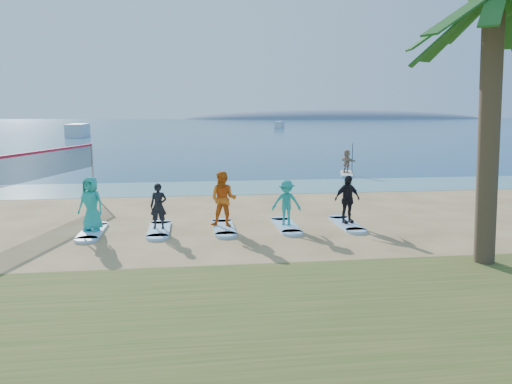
{
  "coord_description": "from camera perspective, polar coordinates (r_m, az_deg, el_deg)",
  "views": [
    {
      "loc": [
        -1.35,
        -15.46,
        3.91
      ],
      "look_at": [
        1.0,
        2.0,
        1.1
      ],
      "focal_mm": 35.0,
      "sensor_mm": 36.0,
      "label": 1
    }
  ],
  "objects": [
    {
      "name": "boat_offshore_b",
      "position": [
        133.68,
        2.69,
        7.37
      ],
      "size": [
        3.66,
        6.3,
        1.67
      ],
      "primitive_type": "cube",
      "rotation": [
        0.0,
        0.0,
        -0.32
      ],
      "color": "silver",
      "rests_on": "ground"
    },
    {
      "name": "ground",
      "position": [
        16.01,
        -2.61,
        -5.09
      ],
      "size": [
        600.0,
        600.0,
        0.0
      ],
      "primitive_type": "plane",
      "color": "tan",
      "rests_on": "ground"
    },
    {
      "name": "surfboard_3",
      "position": [
        17.29,
        3.46,
        -3.87
      ],
      "size": [
        0.7,
        2.2,
        0.09
      ],
      "primitive_type": "cube",
      "color": "#A4D5FF",
      "rests_on": "ground"
    },
    {
      "name": "paddleboard",
      "position": [
        32.28,
        10.3,
        2.06
      ],
      "size": [
        1.52,
        3.08,
        0.12
      ],
      "primitive_type": "cube",
      "rotation": [
        0.0,
        0.0,
        -0.29
      ],
      "color": "silver",
      "rests_on": "ground"
    },
    {
      "name": "student_2",
      "position": [
        16.82,
        -3.74,
        -0.82
      ],
      "size": [
        1.08,
        0.95,
        1.88
      ],
      "primitive_type": "imported",
      "rotation": [
        0.0,
        0.0,
        -0.3
      ],
      "color": "#D16116",
      "rests_on": "surfboard_2"
    },
    {
      "name": "boat_offshore_a",
      "position": [
        88.15,
        -19.65,
        5.99
      ],
      "size": [
        2.77,
        8.96,
        2.07
      ],
      "primitive_type": "cube",
      "rotation": [
        0.0,
        0.0,
        0.03
      ],
      "color": "silver",
      "rests_on": "ground"
    },
    {
      "name": "student_0",
      "position": [
        17.09,
        -18.34,
        -1.28
      ],
      "size": [
        1.02,
        0.85,
        1.78
      ],
      "primitive_type": "imported",
      "rotation": [
        0.0,
        0.0,
        -0.39
      ],
      "color": "teal",
      "rests_on": "surfboard_0"
    },
    {
      "name": "ocean",
      "position": [
        175.51,
        -7.31,
        7.71
      ],
      "size": [
        600.0,
        600.0,
        0.0
      ],
      "primitive_type": "plane",
      "color": "navy",
      "rests_on": "ground"
    },
    {
      "name": "surfboard_1",
      "position": [
        17.01,
        -11.0,
        -4.24
      ],
      "size": [
        0.7,
        2.2,
        0.09
      ],
      "primitive_type": "cube",
      "color": "#A4D5FF",
      "rests_on": "ground"
    },
    {
      "name": "student_3",
      "position": [
        17.13,
        3.49,
        -1.2
      ],
      "size": [
        1.1,
        0.78,
        1.55
      ],
      "primitive_type": "imported",
      "rotation": [
        0.0,
        0.0,
        -0.22
      ],
      "color": "teal",
      "rests_on": "surfboard_3"
    },
    {
      "name": "student_1",
      "position": [
        16.85,
        -11.08,
        -1.59
      ],
      "size": [
        0.6,
        0.44,
        1.51
      ],
      "primitive_type": "imported",
      "rotation": [
        0.0,
        0.0,
        -0.15
      ],
      "color": "black",
      "rests_on": "surfboard_1"
    },
    {
      "name": "paddleboarder",
      "position": [
        32.2,
        10.34,
        3.47
      ],
      "size": [
        0.83,
        1.43,
        1.47
      ],
      "primitive_type": "imported",
      "rotation": [
        0.0,
        0.0,
        1.88
      ],
      "color": "tan",
      "rests_on": "paddleboard"
    },
    {
      "name": "surfboard_0",
      "position": [
        17.28,
        -18.18,
        -4.33
      ],
      "size": [
        0.7,
        2.2,
        0.09
      ],
      "primitive_type": "cube",
      "color": "#A4D5FF",
      "rests_on": "ground"
    },
    {
      "name": "surfboard_2",
      "position": [
        17.01,
        -3.71,
        -4.09
      ],
      "size": [
        0.7,
        2.2,
        0.09
      ],
      "primitive_type": "cube",
      "color": "#A4D5FF",
      "rests_on": "ground"
    },
    {
      "name": "volleyball_net",
      "position": [
        20.81,
        -23.53,
        2.78
      ],
      "size": [
        2.4,
        8.79,
        2.5
      ],
      "rotation": [
        0.0,
        0.0,
        -0.26
      ],
      "color": "gray",
      "rests_on": "ground"
    },
    {
      "name": "island_ridge",
      "position": [
        329.87,
        9.4,
        8.26
      ],
      "size": [
        220.0,
        56.0,
        18.0
      ],
      "primitive_type": "ellipsoid",
      "color": "slate",
      "rests_on": "ground"
    },
    {
      "name": "shallow_water",
      "position": [
        26.29,
        -4.65,
        0.49
      ],
      "size": [
        600.0,
        600.0,
        0.0
      ],
      "primitive_type": "plane",
      "color": "teal",
      "rests_on": "ground"
    },
    {
      "name": "student_4",
      "position": [
        17.66,
        10.38,
        -0.81
      ],
      "size": [
        1.05,
        0.64,
        1.68
      ],
      "primitive_type": "imported",
      "rotation": [
        0.0,
        0.0,
        0.25
      ],
      "color": "black",
      "rests_on": "surfboard_4"
    },
    {
      "name": "surfboard_4",
      "position": [
        17.83,
        10.3,
        -3.61
      ],
      "size": [
        0.7,
        2.2,
        0.09
      ],
      "primitive_type": "cube",
      "color": "#A4D5FF",
      "rests_on": "ground"
    }
  ]
}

